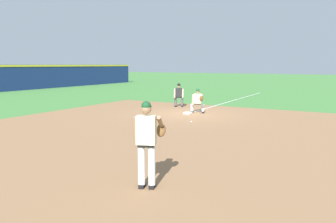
% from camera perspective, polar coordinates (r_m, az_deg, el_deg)
% --- Properties ---
extents(ground_plane, '(160.00, 160.00, 0.00)m').
position_cam_1_polar(ground_plane, '(17.46, 3.45, -0.41)').
color(ground_plane, '#47843D').
extents(infield_dirt_patch, '(18.00, 18.00, 0.01)m').
position_cam_1_polar(infield_dirt_patch, '(12.22, 1.41, -4.10)').
color(infield_dirt_patch, '#936B47').
rests_on(infield_dirt_patch, ground).
extents(foul_line_stripe, '(15.22, 0.10, 0.00)m').
position_cam_1_polar(foul_line_stripe, '(24.46, 11.40, 1.93)').
color(foul_line_stripe, white).
rests_on(foul_line_stripe, ground).
extents(first_base_bag, '(0.38, 0.38, 0.09)m').
position_cam_1_polar(first_base_bag, '(17.45, 3.45, -0.26)').
color(first_base_bag, white).
rests_on(first_base_bag, ground).
extents(baseball, '(0.07, 0.07, 0.07)m').
position_cam_1_polar(baseball, '(14.84, 4.09, -1.80)').
color(baseball, white).
rests_on(baseball, ground).
extents(pitcher, '(0.82, 0.60, 1.86)m').
position_cam_1_polar(pitcher, '(6.86, -3.59, -4.82)').
color(pitcher, black).
rests_on(pitcher, ground).
extents(first_baseman, '(0.85, 0.94, 1.34)m').
position_cam_1_polar(first_baseman, '(17.69, 5.22, 2.08)').
color(first_baseman, black).
rests_on(first_baseman, ground).
extents(umpire, '(0.60, 0.67, 1.46)m').
position_cam_1_polar(umpire, '(20.20, 1.90, 3.03)').
color(umpire, black).
rests_on(umpire, ground).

